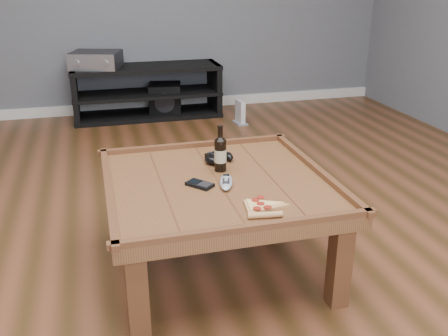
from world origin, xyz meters
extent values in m
plane|color=#3F2812|center=(0.00, 0.00, 0.00)|extent=(6.00, 6.00, 0.00)
cube|color=silver|center=(0.00, 2.99, 0.05)|extent=(5.00, 0.02, 0.10)
cube|color=#572E19|center=(0.00, 0.00, 0.42)|extent=(1.00, 1.00, 0.06)
cube|color=#442212|center=(-0.42, -0.42, 0.20)|extent=(0.08, 0.08, 0.39)
cube|color=#442212|center=(0.42, -0.42, 0.20)|extent=(0.08, 0.08, 0.39)
cube|color=#442212|center=(-0.42, 0.42, 0.20)|extent=(0.08, 0.08, 0.39)
cube|color=#442212|center=(0.42, 0.42, 0.20)|extent=(0.08, 0.08, 0.39)
cube|color=#442212|center=(0.00, 0.48, 0.46)|extent=(1.03, 0.03, 0.03)
cube|color=#442212|center=(0.00, -0.48, 0.46)|extent=(1.03, 0.03, 0.03)
cube|color=#442212|center=(0.48, 0.00, 0.46)|extent=(0.03, 1.03, 0.03)
cube|color=#442212|center=(-0.48, 0.00, 0.46)|extent=(0.03, 1.03, 0.03)
cube|color=black|center=(0.00, 2.75, 0.48)|extent=(1.40, 0.45, 0.04)
cube|color=black|center=(0.00, 2.75, 0.23)|extent=(1.40, 0.45, 0.03)
cube|color=black|center=(0.00, 2.75, 0.02)|extent=(1.40, 0.45, 0.04)
cube|color=black|center=(-0.67, 2.75, 0.25)|extent=(0.05, 0.44, 0.50)
cube|color=black|center=(0.67, 2.75, 0.25)|extent=(0.05, 0.44, 0.50)
cylinder|color=black|center=(0.04, 0.12, 0.53)|extent=(0.06, 0.06, 0.15)
cone|color=black|center=(0.04, 0.12, 0.62)|extent=(0.06, 0.06, 0.03)
cylinder|color=black|center=(0.04, 0.12, 0.64)|extent=(0.02, 0.02, 0.05)
cylinder|color=black|center=(0.04, 0.12, 0.67)|extent=(0.03, 0.03, 0.01)
cylinder|color=#C7BC90|center=(0.04, 0.12, 0.53)|extent=(0.06, 0.06, 0.06)
cube|color=black|center=(0.06, 0.25, 0.47)|extent=(0.11, 0.10, 0.03)
ellipsoid|color=black|center=(0.02, 0.20, 0.47)|extent=(0.09, 0.09, 0.04)
ellipsoid|color=black|center=(0.12, 0.24, 0.47)|extent=(0.05, 0.08, 0.04)
cylinder|color=black|center=(0.03, 0.25, 0.49)|extent=(0.02, 0.02, 0.01)
cylinder|color=black|center=(0.07, 0.25, 0.49)|extent=(0.02, 0.02, 0.01)
cylinder|color=yellow|center=(0.08, 0.28, 0.49)|extent=(0.01, 0.01, 0.01)
cylinder|color=red|center=(0.09, 0.28, 0.49)|extent=(0.01, 0.01, 0.01)
cylinder|color=#0C33CC|center=(0.08, 0.27, 0.49)|extent=(0.01, 0.01, 0.01)
cylinder|color=#0C9919|center=(0.09, 0.26, 0.49)|extent=(0.01, 0.01, 0.01)
cylinder|color=tan|center=(0.09, -0.40, 0.46)|extent=(0.14, 0.04, 0.02)
cylinder|color=maroon|center=(0.07, -0.35, 0.47)|extent=(0.03, 0.03, 0.00)
cylinder|color=maroon|center=(0.12, -0.35, 0.47)|extent=(0.03, 0.03, 0.00)
cylinder|color=maroon|center=(0.10, -0.31, 0.47)|extent=(0.03, 0.03, 0.00)
cylinder|color=maroon|center=(0.09, -0.28, 0.47)|extent=(0.03, 0.03, 0.00)
cylinder|color=maroon|center=(0.12, -0.26, 0.47)|extent=(0.03, 0.03, 0.00)
cube|color=black|center=(-0.09, -0.04, 0.46)|extent=(0.13, 0.13, 0.01)
cube|color=black|center=(-0.11, -0.02, 0.47)|extent=(0.07, 0.07, 0.00)
cube|color=black|center=(-0.07, -0.06, 0.47)|extent=(0.07, 0.07, 0.00)
ellipsoid|color=#9599A2|center=(0.03, -0.05, 0.46)|extent=(0.11, 0.19, 0.03)
cube|color=black|center=(0.04, 0.00, 0.47)|extent=(0.03, 0.03, 0.00)
cube|color=black|center=(0.02, -0.07, 0.47)|extent=(0.05, 0.07, 0.00)
cube|color=black|center=(-0.45, 2.75, 0.57)|extent=(0.51, 0.46, 0.15)
cube|color=#A4A7AE|center=(-0.50, 2.58, 0.57)|extent=(0.41, 0.14, 0.15)
cylinder|color=#A4A7AE|center=(-0.63, 2.62, 0.57)|extent=(0.06, 0.03, 0.06)
cylinder|color=#A4A7AE|center=(-0.38, 2.54, 0.57)|extent=(0.06, 0.03, 0.06)
cube|color=black|center=(0.18, 2.80, 0.15)|extent=(0.36, 0.36, 0.31)
cylinder|color=black|center=(0.15, 2.65, 0.15)|extent=(0.19, 0.04, 0.19)
cube|color=gray|center=(0.80, 2.29, 0.01)|extent=(0.11, 0.18, 0.02)
cube|color=silver|center=(0.80, 2.29, 0.12)|extent=(0.06, 0.16, 0.20)
camera|label=1|loc=(-0.51, -2.02, 1.34)|focal=40.00mm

